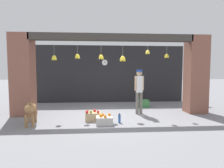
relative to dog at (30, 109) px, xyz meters
The scene contains 12 objects.
ground_plane 2.63m from the dog, 20.98° to the left, with size 60.00×60.00×0.00m, color gray.
shop_back_wall 4.54m from the dog, 56.98° to the left, with size 7.54×0.12×2.83m, color #232326.
shop_pillar_left 1.70m from the dog, 119.86° to the left, with size 0.70×0.60×2.83m, color brown.
shop_pillar_right 5.75m from the dog, 12.49° to the left, with size 0.70×0.60×2.83m, color brown.
storefront_awning 3.42m from the dog, 23.44° to the left, with size 5.64×0.27×0.96m.
dog is the anchor object (origin of this frame).
shopkeeper 3.58m from the dog, 18.06° to the left, with size 0.34×0.27×1.60m.
fruit_crate_oranges 2.13m from the dog, ahead, with size 0.47×0.35×0.31m.
fruit_crate_apples 1.83m from the dog, 11.72° to the left, with size 0.45×0.40×0.34m.
produce_box_green 4.51m from the dog, 31.32° to the left, with size 0.44×0.43×0.31m, color #387A42.
water_bottle 2.58m from the dog, ahead, with size 0.07×0.07×0.28m.
wall_clock 4.52m from the dog, 58.84° to the left, with size 0.29×0.03×0.29m.
Camera 1 is at (-0.42, -5.97, 1.51)m, focal length 28.00 mm.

